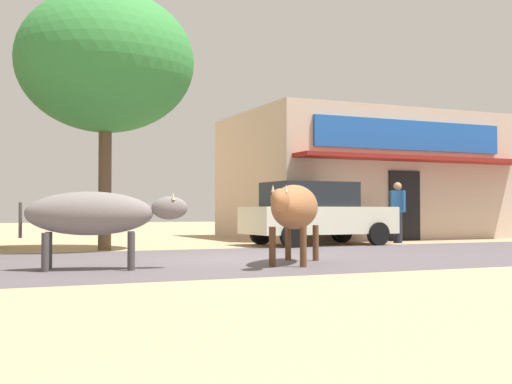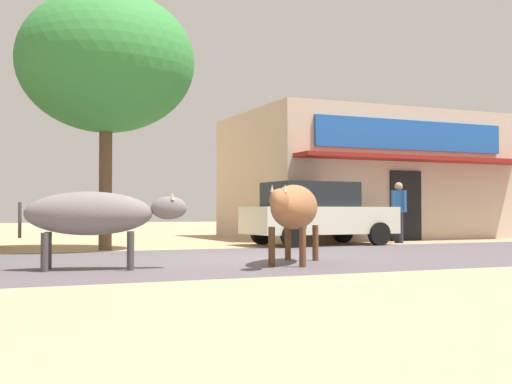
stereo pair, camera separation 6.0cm
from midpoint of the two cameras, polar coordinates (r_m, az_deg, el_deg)
The scene contains 8 objects.
ground at distance 12.47m, azimuth -1.14°, elevation -5.75°, with size 80.00×80.00×0.00m, color tan.
asphalt_road at distance 12.47m, azimuth -1.14°, elevation -5.74°, with size 72.00×6.55×0.00m, color #554D52.
storefront_right_club at distance 23.01m, azimuth 8.72°, elevation 1.25°, with size 8.33×6.70×4.07m.
roadside_tree at distance 15.88m, azimuth -12.86°, elevation 10.76°, with size 4.03×4.03×5.92m.
parked_hatchback_car at distance 17.50m, azimuth 5.05°, elevation -1.80°, with size 3.96×2.01×1.64m.
cow_near_brown at distance 10.43m, azimuth -13.81°, elevation -1.86°, with size 2.49×1.05×1.19m.
cow_far_dark at distance 11.30m, azimuth 3.17°, elevation -1.35°, with size 2.00×2.45×1.34m.
pedestrian_by_shop at distance 18.94m, azimuth 11.95°, elevation -1.28°, with size 0.47×0.61×1.69m.
Camera 1 is at (-4.77, -11.48, 0.90)m, focal length 46.69 mm.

